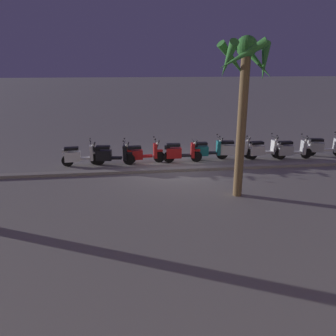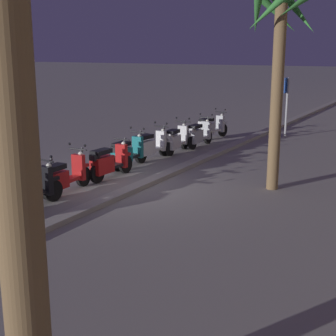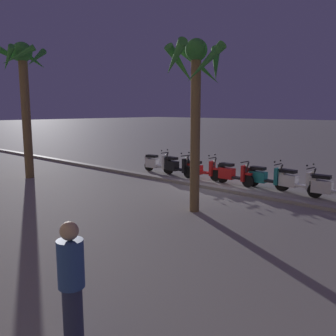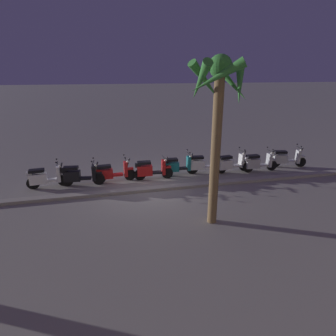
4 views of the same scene
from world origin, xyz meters
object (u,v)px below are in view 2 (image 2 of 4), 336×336
(scooter_silver_tail_end, at_px, (211,128))
(scooter_white_last_in_row, at_px, (176,140))
(scooter_white_far_back, at_px, (150,146))
(scooter_red_mid_front, at_px, (63,177))
(scooter_black_mid_centre, at_px, (24,190))
(scooter_teal_gap_after_mid, at_px, (127,153))
(scooter_silver_lead_nearest, at_px, (199,135))
(crossing_sign, at_px, (287,100))
(palm_tree_near_sign, at_px, (280,33))
(scooter_red_second_in_line, at_px, (108,163))

(scooter_silver_tail_end, relative_size, scooter_white_last_in_row, 1.00)
(scooter_white_far_back, distance_m, scooter_red_mid_front, 4.32)
(scooter_red_mid_front, height_order, scooter_black_mid_centre, same)
(scooter_teal_gap_after_mid, bearing_deg, scooter_white_far_back, 179.11)
(scooter_teal_gap_after_mid, bearing_deg, scooter_silver_lead_nearest, 173.88)
(scooter_silver_lead_nearest, distance_m, scooter_red_mid_front, 7.01)
(crossing_sign, xyz_separation_m, palm_tree_near_sign, (7.67, 1.98, 2.36))
(scooter_silver_tail_end, xyz_separation_m, scooter_silver_lead_nearest, (1.78, 0.34, 0.00))
(scooter_white_last_in_row, bearing_deg, scooter_white_far_back, -8.67)
(scooter_silver_tail_end, xyz_separation_m, scooter_white_far_back, (4.47, -0.07, 0.00))
(scooter_red_mid_front, distance_m, palm_tree_near_sign, 6.28)
(scooter_silver_tail_end, relative_size, scooter_red_second_in_line, 1.01)
(scooter_white_far_back, xyz_separation_m, scooter_black_mid_centre, (5.70, 0.28, 0.00))
(scooter_white_far_back, bearing_deg, crossing_sign, 158.60)
(scooter_silver_tail_end, bearing_deg, scooter_white_far_back, -0.85)
(scooter_silver_lead_nearest, distance_m, scooter_white_last_in_row, 1.36)
(scooter_silver_tail_end, distance_m, scooter_red_mid_front, 8.79)
(scooter_teal_gap_after_mid, height_order, scooter_red_second_in_line, scooter_teal_gap_after_mid)
(scooter_teal_gap_after_mid, relative_size, palm_tree_near_sign, 0.34)
(crossing_sign, bearing_deg, palm_tree_near_sign, 14.47)
(palm_tree_near_sign, bearing_deg, crossing_sign, -165.53)
(scooter_silver_lead_nearest, xyz_separation_m, scooter_red_second_in_line, (5.28, -0.14, 0.00))
(scooter_black_mid_centre, bearing_deg, scooter_red_mid_front, -176.11)
(scooter_teal_gap_after_mid, xyz_separation_m, crossing_sign, (-7.66, 2.52, 1.05))
(crossing_sign, bearing_deg, scooter_teal_gap_after_mid, -18.21)
(scooter_silver_tail_end, xyz_separation_m, crossing_sign, (-1.92, 2.44, 1.05))
(scooter_teal_gap_after_mid, xyz_separation_m, scooter_black_mid_centre, (4.42, 0.30, 0.01))
(crossing_sign, distance_m, palm_tree_near_sign, 8.26)
(scooter_silver_tail_end, height_order, crossing_sign, crossing_sign)
(scooter_white_last_in_row, distance_m, scooter_black_mid_centre, 7.05)
(scooter_silver_lead_nearest, distance_m, scooter_red_second_in_line, 5.28)
(scooter_white_last_in_row, height_order, scooter_red_second_in_line, scooter_white_last_in_row)
(scooter_red_mid_front, xyz_separation_m, crossing_sign, (-10.70, 2.32, 1.06))
(scooter_white_last_in_row, relative_size, palm_tree_near_sign, 0.35)
(crossing_sign, bearing_deg, scooter_red_second_in_line, -13.96)
(scooter_silver_tail_end, height_order, scooter_black_mid_centre, same)
(scooter_silver_lead_nearest, distance_m, scooter_teal_gap_after_mid, 3.99)
(scooter_white_last_in_row, height_order, crossing_sign, crossing_sign)
(scooter_silver_tail_end, bearing_deg, palm_tree_near_sign, 37.52)
(scooter_silver_lead_nearest, relative_size, scooter_teal_gap_after_mid, 1.03)
(scooter_silver_tail_end, xyz_separation_m, palm_tree_near_sign, (5.75, 4.41, 3.40))
(scooter_white_last_in_row, xyz_separation_m, palm_tree_near_sign, (2.63, 4.28, 3.40))
(scooter_black_mid_centre, bearing_deg, scooter_teal_gap_after_mid, -176.18)
(scooter_teal_gap_after_mid, bearing_deg, scooter_black_mid_centre, 3.82)
(scooter_white_far_back, height_order, palm_tree_near_sign, palm_tree_near_sign)
(scooter_teal_gap_after_mid, bearing_deg, crossing_sign, 161.79)
(scooter_red_mid_front, bearing_deg, scooter_black_mid_centre, 3.89)
(scooter_white_last_in_row, bearing_deg, palm_tree_near_sign, 58.39)
(scooter_teal_gap_after_mid, bearing_deg, scooter_red_mid_front, 3.79)
(scooter_white_far_back, distance_m, scooter_black_mid_centre, 5.71)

